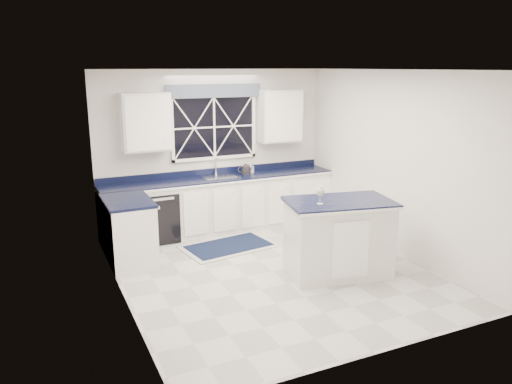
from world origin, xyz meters
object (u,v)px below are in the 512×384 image
wine_glass (320,192)px  soap_bottle (251,168)px  faucet (216,166)px  island (338,237)px  kettle (246,169)px  dishwasher (157,215)px

wine_glass → soap_bottle: size_ratio=1.33×
faucet → soap_bottle: size_ratio=1.69×
island → kettle: (-0.28, 2.44, 0.51)m
dishwasher → wine_glass: bearing=-57.5°
dishwasher → soap_bottle: (1.70, 0.11, 0.62)m
kettle → soap_bottle: kettle is taller
dishwasher → soap_bottle: soap_bottle is taller
faucet → island: 2.75m
island → soap_bottle: soap_bottle is taller
dishwasher → wine_glass: 2.97m
dishwasher → island: bearing=-51.9°
faucet → soap_bottle: (0.60, -0.09, -0.07)m
faucet → island: (0.77, -2.58, -0.58)m
faucet → island: faucet is taller
wine_glass → soap_bottle: (0.17, 2.52, -0.17)m
dishwasher → island: 3.03m
kettle → wine_glass: 2.48m
wine_glass → kettle: bearing=88.8°
kettle → soap_bottle: 0.13m
faucet → dishwasher: bearing=-170.0°
kettle → wine_glass: (-0.05, -2.48, 0.17)m
island → faucet: bearing=117.8°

